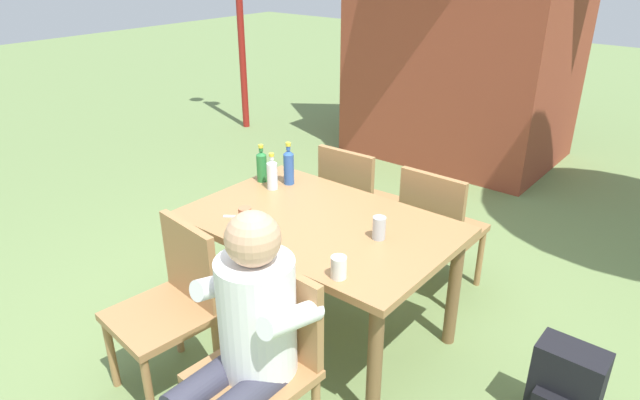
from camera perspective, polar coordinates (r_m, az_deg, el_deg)
ground_plane at (r=3.38m, az=0.00°, el=-13.16°), size 24.00×24.00×0.00m
dining_table at (r=3.03m, az=0.00°, el=-3.66°), size 1.43×0.94×0.73m
chair_near_right at (r=2.46m, az=-5.60°, el=-15.65°), size 0.47×0.47×0.87m
chair_near_left at (r=2.87m, az=-14.95°, el=-9.93°), size 0.49×0.49×0.87m
chair_far_left at (r=3.82m, az=3.58°, el=0.12°), size 0.46×0.46×0.87m
chair_far_right at (r=3.52m, az=12.05°, el=-2.63°), size 0.44×0.44×0.87m
person_in_white_shirt at (r=2.30m, az=-7.82°, el=-13.74°), size 0.47×0.62×1.18m
bottle_green at (r=3.46m, az=-6.01°, el=3.54°), size 0.06×0.06×0.24m
bottle_clear at (r=3.35m, az=-4.94°, el=2.71°), size 0.06×0.06×0.23m
bottle_blue at (r=3.41m, az=-3.24°, el=3.49°), size 0.06×0.06×0.27m
cup_steel at (r=2.80m, az=6.09°, el=-2.87°), size 0.07×0.07×0.12m
cup_terracotta at (r=2.92m, az=-7.69°, el=-1.80°), size 0.07×0.07×0.11m
cup_white at (r=2.47m, az=1.93°, el=-6.93°), size 0.07×0.07×0.10m
table_knife at (r=3.04m, az=-7.36°, el=-1.74°), size 0.21×0.15×0.01m
backpack_by_near_side at (r=2.93m, az=23.83°, el=-17.42°), size 0.30×0.24×0.44m
brick_kiosk at (r=5.99m, az=14.99°, el=18.44°), size 2.35×1.69×2.85m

